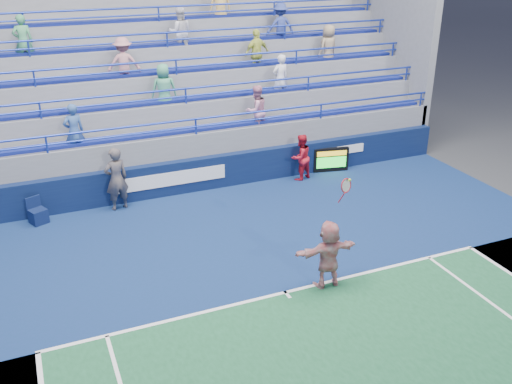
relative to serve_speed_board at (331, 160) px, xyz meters
name	(u,v)px	position (x,y,z in m)	size (l,w,h in m)	color
ground	(285,293)	(-4.74, -6.26, -0.44)	(120.00, 120.00, 0.00)	#333538
sponsor_wall	(200,174)	(-4.74, 0.24, 0.11)	(18.00, 0.32, 1.10)	#0A163C
bleacher_stand	(168,114)	(-4.75, 4.02, 1.11)	(18.00, 5.60, 6.13)	slate
serve_speed_board	(331,160)	(0.00, 0.00, 0.00)	(1.26, 0.38, 0.87)	black
judge_chair	(38,215)	(-9.78, -0.25, -0.19)	(0.58, 0.60, 0.78)	#0D183F
tennis_player	(328,254)	(-3.69, -6.33, 0.41)	(1.57, 0.53, 2.70)	white
line_judge	(116,179)	(-7.47, -0.21, 0.55)	(0.72, 0.47, 1.97)	#131C36
ball_girl	(301,157)	(-1.31, -0.22, 0.36)	(0.77, 0.60, 1.59)	red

